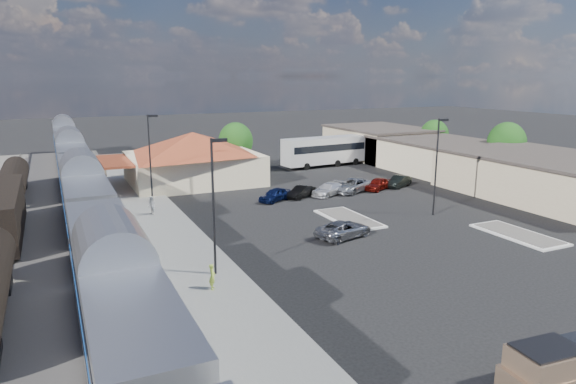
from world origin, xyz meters
name	(u,v)px	position (x,y,z in m)	size (l,w,h in m)	color
ground	(321,231)	(0.00, 0.00, 0.00)	(280.00, 280.00, 0.00)	black
railbed	(46,236)	(-21.00, 8.00, 0.06)	(16.00, 100.00, 0.12)	#4C4944
platform	(163,228)	(-12.00, 6.00, 0.09)	(5.50, 92.00, 0.18)	gray
passenger_train	(84,203)	(-18.00, 6.20, 2.87)	(3.00, 104.00, 5.55)	silver
freight_cars	(2,216)	(-24.00, 8.61, 1.93)	(2.80, 46.00, 4.00)	black
station_depot	(193,158)	(-4.56, 24.00, 3.13)	(18.35, 12.24, 6.20)	beige
buildings_east	(458,158)	(28.00, 14.28, 2.27)	(14.40, 51.40, 4.80)	#C6B28C
traffic_island_south	(349,218)	(4.00, 2.00, 0.10)	(3.30, 7.50, 0.21)	silver
traffic_island_north	(518,234)	(14.00, -8.00, 0.10)	(3.30, 7.50, 0.21)	silver
lamp_plat_s	(215,196)	(-10.90, -6.00, 5.34)	(1.08, 0.25, 9.00)	black
lamp_plat_n	(151,151)	(-10.90, 16.00, 5.34)	(1.08, 0.25, 9.00)	black
lamp_lot	(437,159)	(12.10, 0.00, 5.34)	(1.08, 0.25, 9.00)	black
tree_east_b	(507,143)	(34.00, 12.00, 4.22)	(4.94, 4.94, 6.96)	#382314
tree_east_c	(434,135)	(34.00, 26.00, 3.76)	(4.41, 4.41, 6.21)	#382314
tree_depot	(236,141)	(3.00, 30.00, 4.02)	(4.71, 4.71, 6.63)	#382314
pickup_truck	(568,366)	(-1.27, -23.91, 0.93)	(5.81, 2.48, 1.96)	tan
suv	(344,229)	(0.79, -2.43, 0.69)	(2.29, 4.97, 1.38)	gray
coach_bus	(325,150)	(15.71, 27.78, 2.42)	(13.30, 4.08, 4.20)	silver
person_a	(212,277)	(-11.89, -8.33, 0.97)	(0.58, 0.38, 1.59)	#C0E347
person_b	(152,206)	(-12.04, 10.49, 1.05)	(0.84, 0.66, 1.74)	silver
parked_car_a	(275,195)	(0.68, 11.24, 0.69)	(1.62, 4.02, 1.37)	#0D1743
parked_car_b	(301,192)	(3.88, 11.54, 0.64)	(1.35, 3.86, 1.27)	black
parked_car_c	(329,189)	(7.08, 11.24, 0.67)	(1.88, 4.63, 1.34)	white
parked_car_d	(352,185)	(10.28, 11.54, 0.76)	(2.51, 5.45, 1.52)	#969A9E
parked_car_e	(378,184)	(13.48, 11.24, 0.70)	(1.65, 4.10, 1.40)	maroon
parked_car_f	(399,181)	(16.68, 11.54, 0.67)	(1.42, 4.07, 1.34)	black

